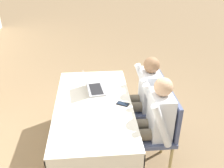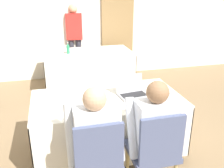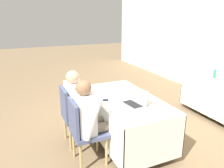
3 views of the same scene
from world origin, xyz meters
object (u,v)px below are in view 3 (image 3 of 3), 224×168
chair_near_left (73,113)px  person_white_shirt (91,117)px  laptop (135,102)px  water_bottle (215,73)px  chair_near_right (83,129)px  cell_phone (103,100)px  person_checkered_shirt (79,102)px

chair_near_left → person_white_shirt: person_white_shirt is taller
laptop → water_bottle: laptop is taller
chair_near_right → person_white_shirt: size_ratio=0.78×
cell_phone → chair_near_right: (0.32, -0.41, -0.23)m
water_bottle → person_checkered_shirt: person_checkered_shirt is taller
cell_phone → laptop: bearing=73.5°
laptop → chair_near_right: size_ratio=0.40×
cell_phone → chair_near_left: chair_near_left is taller
person_checkered_shirt → person_white_shirt: (0.55, 0.00, 0.00)m
water_bottle → chair_near_right: water_bottle is taller
person_checkered_shirt → person_white_shirt: size_ratio=1.00×
laptop → chair_near_right: (-0.02, -0.75, -0.27)m
water_bottle → person_white_shirt: bearing=-79.3°
laptop → cell_phone: laptop is taller
chair_near_right → person_white_shirt: bearing=-90.0°
chair_near_right → person_checkered_shirt: person_checkered_shirt is taller
laptop → chair_near_left: laptop is taller
cell_phone → person_checkered_shirt: 0.39m
person_white_shirt → person_checkered_shirt: bearing=0.0°
laptop → person_white_shirt: 0.66m
chair_near_left → person_checkered_shirt: person_checkered_shirt is taller
chair_near_left → laptop: bearing=-127.2°
water_bottle → laptop: bearing=-75.6°
water_bottle → person_white_shirt: person_white_shirt is taller
water_bottle → person_white_shirt: size_ratio=0.18×
water_bottle → chair_near_left: (-0.02, -2.90, -0.32)m
person_white_shirt → chair_near_right: bearing=90.0°
laptop → water_bottle: (-0.55, 2.15, 0.05)m
laptop → person_checkered_shirt: (-0.57, -0.65, -0.11)m
laptop → chair_near_right: 0.80m
cell_phone → water_bottle: bearing=123.7°
person_checkered_shirt → person_white_shirt: bearing=-180.0°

